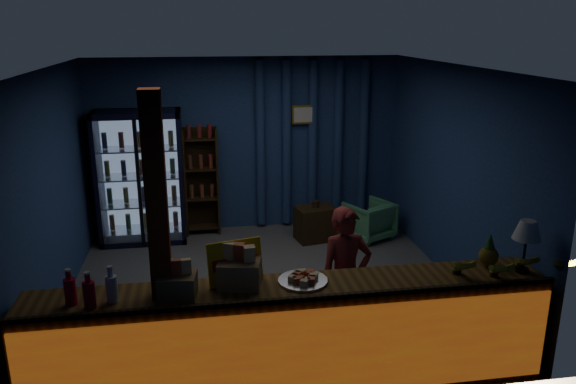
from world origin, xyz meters
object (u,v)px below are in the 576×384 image
at_px(pastry_tray, 303,279).
at_px(green_chair, 369,220).
at_px(shopkeeper, 345,278).
at_px(table_lamp, 527,232).

bearing_deg(pastry_tray, green_chair, 63.67).
relative_size(shopkeeper, table_lamp, 2.95).
relative_size(pastry_tray, table_lamp, 0.89).
xyz_separation_m(green_chair, pastry_tray, (-1.60, -3.24, 0.69)).
bearing_deg(green_chair, pastry_tray, 37.70).
bearing_deg(shopkeeper, pastry_tray, -142.05).
distance_m(green_chair, table_lamp, 3.53).
height_order(shopkeeper, green_chair, shopkeeper).
bearing_deg(pastry_tray, table_lamp, -3.23).
bearing_deg(green_chair, table_lamp, 69.83).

